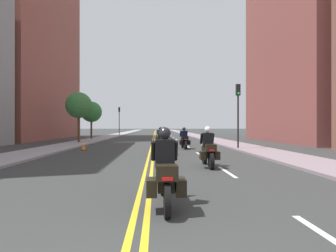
{
  "coord_description": "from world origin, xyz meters",
  "views": [
    {
      "loc": [
        0.29,
        -1.62,
        1.67
      ],
      "look_at": [
        1.12,
        16.86,
        1.69
      ],
      "focal_mm": 28.39,
      "sensor_mm": 36.0,
      "label": 1
    }
  ],
  "objects_px": {
    "traffic_light_near": "(238,105)",
    "street_tree_1": "(91,112)",
    "motorcycle_1": "(208,151)",
    "motorcycle_2": "(163,144)",
    "motorcycle_4": "(160,137)",
    "traffic_light_far": "(119,116)",
    "motorcycle_3": "(184,140)",
    "street_tree_0": "(79,105)",
    "motorcycle_0": "(165,174)",
    "traffic_cone_1": "(84,145)"
  },
  "relations": [
    {
      "from": "traffic_light_near",
      "to": "traffic_light_far",
      "type": "height_order",
      "value": "traffic_light_far"
    },
    {
      "from": "motorcycle_4",
      "to": "traffic_cone_1",
      "type": "bearing_deg",
      "value": -131.96
    },
    {
      "from": "traffic_cone_1",
      "to": "traffic_light_near",
      "type": "relative_size",
      "value": 0.15
    },
    {
      "from": "traffic_cone_1",
      "to": "street_tree_0",
      "type": "bearing_deg",
      "value": 108.27
    },
    {
      "from": "traffic_light_near",
      "to": "traffic_light_far",
      "type": "bearing_deg",
      "value": 113.71
    },
    {
      "from": "motorcycle_2",
      "to": "motorcycle_3",
      "type": "distance_m",
      "value": 4.76
    },
    {
      "from": "motorcycle_2",
      "to": "traffic_light_near",
      "type": "height_order",
      "value": "traffic_light_near"
    },
    {
      "from": "motorcycle_3",
      "to": "traffic_light_far",
      "type": "xyz_separation_m",
      "value": [
        -8.52,
        27.14,
        2.78
      ]
    },
    {
      "from": "motorcycle_0",
      "to": "traffic_cone_1",
      "type": "height_order",
      "value": "motorcycle_0"
    },
    {
      "from": "traffic_cone_1",
      "to": "traffic_light_far",
      "type": "relative_size",
      "value": 0.14
    },
    {
      "from": "motorcycle_1",
      "to": "motorcycle_2",
      "type": "xyz_separation_m",
      "value": [
        -1.72,
        4.34,
        0.01
      ]
    },
    {
      "from": "traffic_cone_1",
      "to": "street_tree_1",
      "type": "xyz_separation_m",
      "value": [
        -3.22,
        15.6,
        3.17
      ]
    },
    {
      "from": "traffic_light_far",
      "to": "street_tree_1",
      "type": "relative_size",
      "value": 1.03
    },
    {
      "from": "motorcycle_2",
      "to": "street_tree_1",
      "type": "bearing_deg",
      "value": 117.02
    },
    {
      "from": "traffic_light_far",
      "to": "street_tree_1",
      "type": "bearing_deg",
      "value": -98.57
    },
    {
      "from": "motorcycle_2",
      "to": "motorcycle_4",
      "type": "distance_m",
      "value": 9.36
    },
    {
      "from": "traffic_cone_1",
      "to": "street_tree_1",
      "type": "relative_size",
      "value": 0.14
    },
    {
      "from": "motorcycle_3",
      "to": "traffic_light_far",
      "type": "bearing_deg",
      "value": 104.51
    },
    {
      "from": "motorcycle_2",
      "to": "street_tree_0",
      "type": "relative_size",
      "value": 0.44
    },
    {
      "from": "traffic_cone_1",
      "to": "street_tree_0",
      "type": "height_order",
      "value": "street_tree_0"
    },
    {
      "from": "motorcycle_2",
      "to": "street_tree_1",
      "type": "relative_size",
      "value": 0.46
    },
    {
      "from": "motorcycle_0",
      "to": "traffic_light_far",
      "type": "distance_m",
      "value": 41.82
    },
    {
      "from": "motorcycle_2",
      "to": "street_tree_1",
      "type": "distance_m",
      "value": 21.35
    },
    {
      "from": "motorcycle_2",
      "to": "street_tree_0",
      "type": "bearing_deg",
      "value": 127.77
    },
    {
      "from": "motorcycle_1",
      "to": "traffic_light_far",
      "type": "distance_m",
      "value": 37.04
    },
    {
      "from": "motorcycle_2",
      "to": "traffic_light_far",
      "type": "relative_size",
      "value": 0.44
    },
    {
      "from": "traffic_light_far",
      "to": "street_tree_0",
      "type": "xyz_separation_m",
      "value": [
        -1.2,
        -20.11,
        0.31
      ]
    },
    {
      "from": "motorcycle_0",
      "to": "motorcycle_1",
      "type": "distance_m",
      "value": 5.61
    },
    {
      "from": "motorcycle_4",
      "to": "traffic_light_near",
      "type": "xyz_separation_m",
      "value": [
        5.48,
        -5.77,
        2.56
      ]
    },
    {
      "from": "traffic_light_near",
      "to": "street_tree_1",
      "type": "xyz_separation_m",
      "value": [
        -14.15,
        15.7,
        0.29
      ]
    },
    {
      "from": "traffic_light_far",
      "to": "street_tree_0",
      "type": "bearing_deg",
      "value": -93.42
    },
    {
      "from": "motorcycle_0",
      "to": "street_tree_1",
      "type": "height_order",
      "value": "street_tree_1"
    },
    {
      "from": "motorcycle_3",
      "to": "motorcycle_1",
      "type": "bearing_deg",
      "value": -92.63
    },
    {
      "from": "motorcycle_1",
      "to": "street_tree_0",
      "type": "bearing_deg",
      "value": 122.01
    },
    {
      "from": "motorcycle_4",
      "to": "traffic_light_near",
      "type": "distance_m",
      "value": 8.36
    },
    {
      "from": "traffic_light_near",
      "to": "street_tree_1",
      "type": "relative_size",
      "value": 0.96
    },
    {
      "from": "motorcycle_0",
      "to": "street_tree_1",
      "type": "distance_m",
      "value": 30.25
    },
    {
      "from": "motorcycle_4",
      "to": "traffic_light_near",
      "type": "bearing_deg",
      "value": -44.58
    },
    {
      "from": "motorcycle_1",
      "to": "motorcycle_0",
      "type": "bearing_deg",
      "value": -109.96
    },
    {
      "from": "traffic_light_near",
      "to": "traffic_light_far",
      "type": "distance_m",
      "value": 30.58
    },
    {
      "from": "motorcycle_3",
      "to": "street_tree_0",
      "type": "relative_size",
      "value": 0.42
    },
    {
      "from": "street_tree_1",
      "to": "traffic_light_near",
      "type": "bearing_deg",
      "value": -47.96
    },
    {
      "from": "motorcycle_0",
      "to": "street_tree_0",
      "type": "relative_size",
      "value": 0.45
    },
    {
      "from": "motorcycle_4",
      "to": "street_tree_1",
      "type": "relative_size",
      "value": 0.46
    },
    {
      "from": "motorcycle_1",
      "to": "motorcycle_2",
      "type": "bearing_deg",
      "value": 111.97
    },
    {
      "from": "motorcycle_0",
      "to": "motorcycle_2",
      "type": "distance_m",
      "value": 9.6
    },
    {
      "from": "motorcycle_2",
      "to": "motorcycle_3",
      "type": "bearing_deg",
      "value": 72.15
    },
    {
      "from": "motorcycle_0",
      "to": "motorcycle_1",
      "type": "relative_size",
      "value": 1.06
    },
    {
      "from": "motorcycle_4",
      "to": "traffic_light_far",
      "type": "bearing_deg",
      "value": 108.94
    },
    {
      "from": "motorcycle_1",
      "to": "street_tree_0",
      "type": "distance_m",
      "value": 18.85
    }
  ]
}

